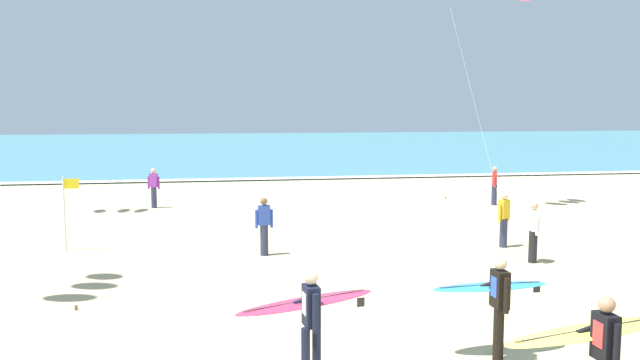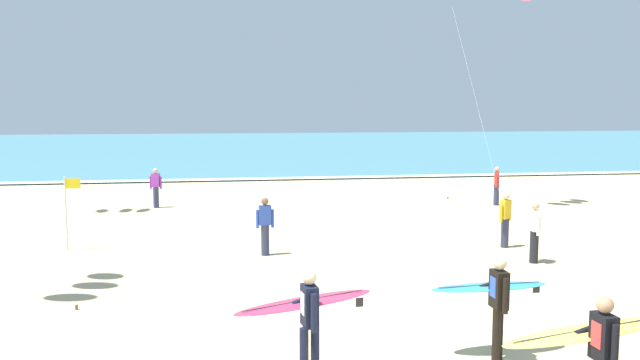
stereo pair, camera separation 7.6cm
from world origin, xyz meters
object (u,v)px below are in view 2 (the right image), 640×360
(bystander_white_top, at_px, (535,232))
(surfer_lead, at_px, (307,311))
(bystander_blue_top, at_px, (265,226))
(bystander_purple_top, at_px, (156,188))
(surfer_trailing, at_px, (495,295))
(bystander_red_top, at_px, (497,186))
(surfer_third, at_px, (594,342))
(bystander_yellow_top, at_px, (505,220))
(lifeguard_flag, at_px, (68,206))

(bystander_white_top, bearing_deg, surfer_lead, -137.43)
(bystander_blue_top, bearing_deg, bystander_purple_top, 112.19)
(surfer_trailing, distance_m, bystander_red_top, 16.90)
(surfer_lead, relative_size, surfer_trailing, 1.10)
(surfer_third, xyz_separation_m, bystander_white_top, (3.36, 8.12, -0.24))
(bystander_blue_top, xyz_separation_m, bystander_purple_top, (-3.68, 9.03, 0.00))
(surfer_third, distance_m, bystander_white_top, 8.79)
(surfer_third, bearing_deg, surfer_lead, 151.82)
(surfer_lead, bearing_deg, bystander_red_top, 57.52)
(surfer_trailing, height_order, bystander_white_top, surfer_trailing)
(surfer_lead, height_order, bystander_yellow_top, surfer_lead)
(surfer_lead, bearing_deg, surfer_trailing, 6.58)
(bystander_red_top, bearing_deg, bystander_white_top, -108.68)
(bystander_red_top, bearing_deg, bystander_purple_top, 173.74)
(surfer_trailing, height_order, bystander_red_top, surfer_trailing)
(surfer_trailing, distance_m, bystander_purple_top, 18.22)
(surfer_lead, distance_m, surfer_trailing, 3.11)
(surfer_lead, relative_size, bystander_white_top, 1.37)
(bystander_blue_top, distance_m, bystander_purple_top, 9.75)
(bystander_yellow_top, height_order, bystander_purple_top, same)
(surfer_trailing, xyz_separation_m, bystander_blue_top, (-3.09, 7.88, -0.23))
(bystander_red_top, relative_size, bystander_yellow_top, 1.00)
(surfer_third, distance_m, bystander_red_top, 18.81)
(bystander_red_top, height_order, bystander_purple_top, same)
(surfer_third, relative_size, bystander_purple_top, 1.50)
(surfer_trailing, bearing_deg, bystander_purple_top, 111.84)
(bystander_blue_top, xyz_separation_m, lifeguard_flag, (-5.41, 1.47, 0.45))
(bystander_white_top, bearing_deg, lifeguard_flag, 164.30)
(surfer_lead, relative_size, bystander_blue_top, 1.37)
(surfer_lead, distance_m, bystander_blue_top, 8.24)
(surfer_third, distance_m, bystander_yellow_top, 10.57)
(bystander_blue_top, relative_size, bystander_red_top, 1.00)
(lifeguard_flag, bearing_deg, surfer_lead, -60.85)
(surfer_trailing, relative_size, bystander_white_top, 1.24)
(surfer_lead, height_order, bystander_purple_top, surfer_lead)
(surfer_trailing, height_order, surfer_third, same)
(bystander_purple_top, height_order, lifeguard_flag, lifeguard_flag)
(surfer_third, relative_size, bystander_yellow_top, 1.50)
(bystander_white_top, xyz_separation_m, lifeguard_flag, (-12.23, 3.44, 0.45))
(surfer_lead, distance_m, bystander_purple_top, 17.66)
(bystander_blue_top, relative_size, lifeguard_flag, 0.76)
(bystander_blue_top, height_order, lifeguard_flag, lifeguard_flag)
(bystander_yellow_top, relative_size, bystander_purple_top, 1.00)
(bystander_white_top, relative_size, lifeguard_flag, 0.76)
(surfer_lead, xyz_separation_m, bystander_red_top, (10.03, 15.76, -0.23))
(bystander_purple_top, xyz_separation_m, lifeguard_flag, (-1.73, -7.56, 0.45))
(surfer_third, bearing_deg, bystander_purple_top, 110.49)
(surfer_trailing, height_order, bystander_yellow_top, surfer_trailing)
(surfer_lead, relative_size, lifeguard_flag, 1.03)
(bystander_blue_top, height_order, bystander_yellow_top, same)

